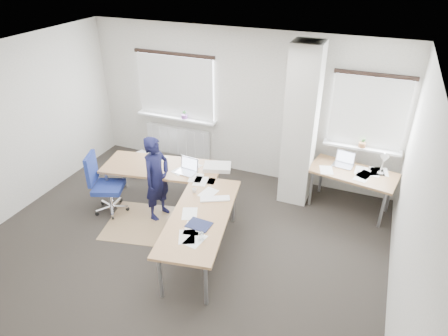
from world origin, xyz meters
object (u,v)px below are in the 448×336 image
at_px(desk_main, 183,190).
at_px(task_chair, 108,196).
at_px(person, 157,178).
at_px(desk_side, 354,174).

height_order(desk_main, task_chair, task_chair).
height_order(desk_main, person, person).
bearing_deg(task_chair, desk_side, 3.07).
distance_m(desk_main, task_chair, 1.45).
bearing_deg(desk_side, person, -144.37).
bearing_deg(desk_main, desk_side, 22.00).
bearing_deg(desk_side, desk_main, -138.00).
bearing_deg(desk_main, person, 158.90).
height_order(desk_side, task_chair, desk_side).
bearing_deg(task_chair, desk_main, -15.41).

